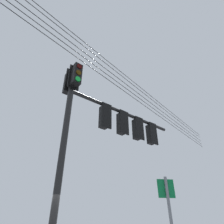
% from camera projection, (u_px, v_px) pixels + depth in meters
% --- Properties ---
extents(signal_mast_assembly, '(2.23, 5.24, 7.00)m').
position_uv_depth(signal_mast_assembly, '(104.00, 123.00, 7.13)').
color(signal_mast_assembly, black).
rests_on(signal_mast_assembly, ground).
extents(overhead_wire_span, '(13.17, 23.50, 1.66)m').
position_uv_depth(overhead_wire_span, '(98.00, 62.00, 8.78)').
color(overhead_wire_span, black).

